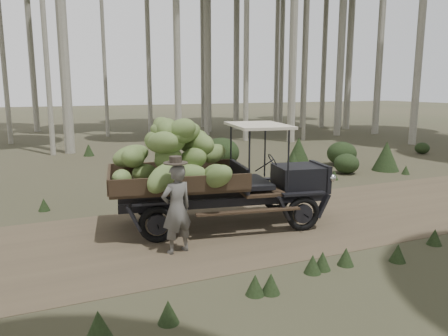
{
  "coord_description": "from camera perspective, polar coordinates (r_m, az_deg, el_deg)",
  "views": [
    {
      "loc": [
        -5.76,
        -7.69,
        2.85
      ],
      "look_at": [
        -2.23,
        0.31,
        1.21
      ],
      "focal_mm": 35.0,
      "sensor_mm": 36.0,
      "label": 1
    }
  ],
  "objects": [
    {
      "name": "dirt_track",
      "position": [
        10.02,
        12.53,
        -6.12
      ],
      "size": [
        70.0,
        4.0,
        0.01
      ],
      "primitive_type": "cube",
      "color": "brown",
      "rests_on": "ground"
    },
    {
      "name": "banana_truck",
      "position": [
        8.74,
        -3.57,
        0.59
      ],
      "size": [
        4.75,
        2.49,
        2.34
      ],
      "rotation": [
        0.0,
        0.0,
        -0.18
      ],
      "color": "black",
      "rests_on": "ground"
    },
    {
      "name": "undergrowth",
      "position": [
        9.16,
        26.84,
        -5.34
      ],
      "size": [
        22.57,
        22.93,
        1.3
      ],
      "color": "#233319",
      "rests_on": "ground"
    },
    {
      "name": "ground",
      "position": [
        10.03,
        12.53,
        -6.14
      ],
      "size": [
        120.0,
        120.0,
        0.0
      ],
      "primitive_type": "plane",
      "color": "#473D2B",
      "rests_on": "ground"
    },
    {
      "name": "farmer",
      "position": [
        7.53,
        -6.22,
        -5.2
      ],
      "size": [
        0.64,
        0.5,
        1.7
      ],
      "rotation": [
        0.0,
        0.0,
        3.37
      ],
      "color": "#55524E",
      "rests_on": "ground"
    }
  ]
}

